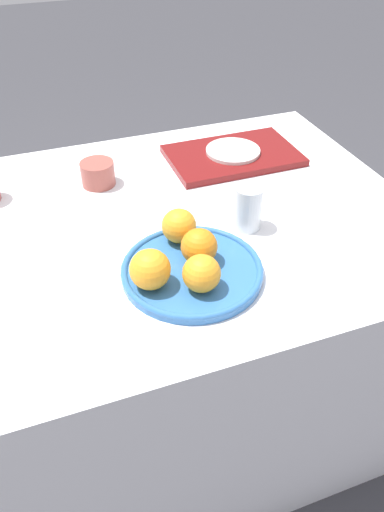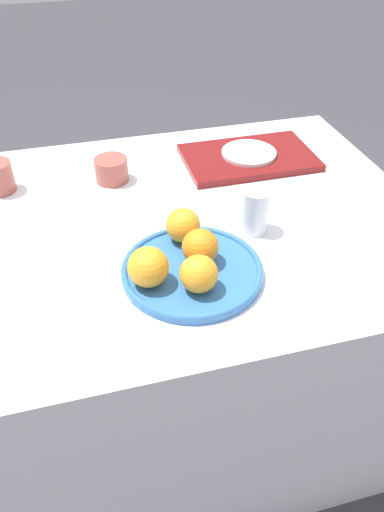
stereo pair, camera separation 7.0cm
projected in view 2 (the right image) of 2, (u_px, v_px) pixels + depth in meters
The scene contains 11 objects.
ground_plane at pixel (197, 391), 1.69m from camera, with size 12.00×12.00×0.00m, color #38383D.
table at pixel (198, 316), 1.46m from camera, with size 1.11×0.94×0.72m.
fruit_platter at pixel (192, 270), 1.05m from camera, with size 0.30×0.30×0.02m.
orange_0 at pixel (183, 225), 1.10m from camera, with size 0.08×0.08×0.08m.
orange_1 at pixel (148, 267), 0.98m from camera, with size 0.08×0.08×0.08m.
orange_2 at pixel (200, 247), 1.04m from camera, with size 0.08×0.08×0.08m.
orange_3 at pixel (199, 274), 0.97m from camera, with size 0.08×0.08×0.08m.
water_glass at pixel (255, 211), 1.15m from camera, with size 0.07×0.07×0.11m.
serving_tray at pixel (249, 158), 1.44m from camera, with size 0.37×0.24×0.02m.
side_plate at pixel (249, 153), 1.43m from camera, with size 0.16×0.16×0.01m.
cup_1 at pixel (111, 170), 1.34m from camera, with size 0.09×0.09×0.06m.
Camera 2 is at (-0.28, -0.99, 1.42)m, focal length 35.00 mm.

